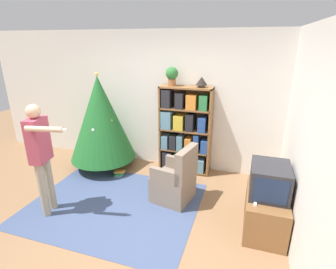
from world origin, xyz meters
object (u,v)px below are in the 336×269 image
object	(u,v)px
armchair	(175,182)
television	(270,180)
bookshelf	(184,132)
standing_person	(41,152)
christmas_tree	(101,119)
potted_plant	(172,75)
table_lamp	(202,81)

from	to	relation	value
armchair	television	bearing A→B (deg)	89.89
bookshelf	standing_person	distance (m)	2.45
christmas_tree	potted_plant	world-z (taller)	potted_plant
christmas_tree	standing_person	size ratio (longest dim) A/B	1.15
bookshelf	table_lamp	size ratio (longest dim) A/B	8.18
bookshelf	standing_person	bearing A→B (deg)	-129.31
armchair	table_lamp	world-z (taller)	table_lamp
standing_person	potted_plant	xyz separation A→B (m)	(1.30, 1.90, 0.86)
potted_plant	table_lamp	distance (m)	0.54
standing_person	potted_plant	size ratio (longest dim) A/B	4.95
christmas_tree	standing_person	world-z (taller)	christmas_tree
christmas_tree	standing_person	xyz separation A→B (m)	(0.00, -1.54, -0.04)
christmas_tree	armchair	size ratio (longest dim) A/B	2.03
table_lamp	armchair	bearing A→B (deg)	-98.31
television	christmas_tree	size ratio (longest dim) A/B	0.31
potted_plant	standing_person	bearing A→B (deg)	-124.33
armchair	potted_plant	size ratio (longest dim) A/B	2.80
television	standing_person	size ratio (longest dim) A/B	0.35
christmas_tree	television	bearing A→B (deg)	-17.57
standing_person	table_lamp	world-z (taller)	table_lamp
television	christmas_tree	bearing A→B (deg)	162.43
table_lamp	standing_person	bearing A→B (deg)	-133.97
television	bookshelf	bearing A→B (deg)	138.22
armchair	potted_plant	distance (m)	1.87
christmas_tree	table_lamp	bearing A→B (deg)	11.12
standing_person	table_lamp	xyz separation A→B (m)	(1.83, 1.90, 0.77)
bookshelf	television	distance (m)	1.96
christmas_tree	table_lamp	world-z (taller)	christmas_tree
bookshelf	television	bearing A→B (deg)	-41.78
armchair	bookshelf	bearing A→B (deg)	-161.28
table_lamp	potted_plant	bearing A→B (deg)	-180.00
potted_plant	bookshelf	bearing A→B (deg)	-2.00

